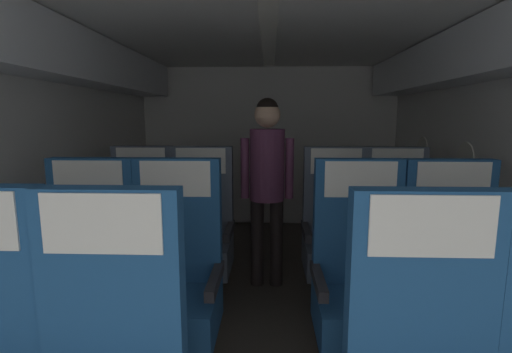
{
  "coord_description": "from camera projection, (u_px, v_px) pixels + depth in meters",
  "views": [
    {
      "loc": [
        0.02,
        0.4,
        1.4
      ],
      "look_at": [
        -0.08,
        2.95,
        0.99
      ],
      "focal_mm": 25.87,
      "sensor_mm": 36.0,
      "label": 1
    }
  ],
  "objects": [
    {
      "name": "seat_c_right_window",
      "position": [
        335.0,
        236.0,
        2.87
      ],
      "size": [
        0.52,
        0.48,
        1.17
      ],
      "color": "#38383D",
      "rests_on": "ground"
    },
    {
      "name": "seat_c_left_window",
      "position": [
        141.0,
        233.0,
        2.94
      ],
      "size": [
        0.52,
        0.48,
        1.17
      ],
      "color": "#38383D",
      "rests_on": "ground"
    },
    {
      "name": "seat_b_right_window",
      "position": [
        360.0,
        285.0,
        2.03
      ],
      "size": [
        0.52,
        0.48,
        1.17
      ],
      "color": "#38383D",
      "rests_on": "ground"
    },
    {
      "name": "seat_b_left_window",
      "position": [
        88.0,
        282.0,
        2.07
      ],
      "size": [
        0.52,
        0.48,
        1.17
      ],
      "color": "#38383D",
      "rests_on": "ground"
    },
    {
      "name": "seat_c_left_aisle",
      "position": [
        201.0,
        235.0,
        2.9
      ],
      "size": [
        0.52,
        0.48,
        1.17
      ],
      "color": "#38383D",
      "rests_on": "ground"
    },
    {
      "name": "ground",
      "position": [
        267.0,
        336.0,
        2.4
      ],
      "size": [
        3.52,
        5.6,
        0.02
      ],
      "primitive_type": "cube",
      "color": "#3D3833"
    },
    {
      "name": "fuselage_shell",
      "position": [
        268.0,
        101.0,
        2.4
      ],
      "size": [
        3.4,
        5.25,
        2.09
      ],
      "color": "silver",
      "rests_on": "ground"
    },
    {
      "name": "seat_b_right_aisle",
      "position": [
        452.0,
        287.0,
        2.0
      ],
      "size": [
        0.52,
        0.48,
        1.17
      ],
      "color": "#38383D",
      "rests_on": "ground"
    },
    {
      "name": "flight_attendant",
      "position": [
        267.0,
        173.0,
        2.98
      ],
      "size": [
        0.43,
        0.28,
        1.55
      ],
      "rotation": [
        0.0,
        0.0,
        -0.18
      ],
      "color": "black",
      "rests_on": "ground"
    },
    {
      "name": "seat_b_left_aisle",
      "position": [
        175.0,
        283.0,
        2.05
      ],
      "size": [
        0.52,
        0.48,
        1.17
      ],
      "color": "#38383D",
      "rests_on": "ground"
    },
    {
      "name": "seat_c_right_aisle",
      "position": [
        396.0,
        236.0,
        2.86
      ],
      "size": [
        0.52,
        0.48,
        1.17
      ],
      "color": "#38383D",
      "rests_on": "ground"
    }
  ]
}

